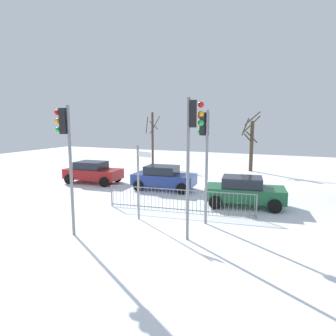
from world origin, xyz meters
TOP-DOWN VIEW (x-y plane):
  - ground_plane at (0.00, 0.00)m, footprint 60.00×60.00m
  - traffic_light_foreground_right at (1.57, 0.44)m, footprint 0.55×0.37m
  - traffic_light_foreground_left at (-2.74, -0.87)m, footprint 0.56×0.36m
  - traffic_light_rear_left at (1.43, 2.37)m, footprint 0.53×0.40m
  - direction_sign_post at (-1.21, 1.71)m, footprint 0.76×0.27m
  - pedestrian_guard_railing at (-0.03, 3.38)m, footprint 6.91×0.92m
  - car_green_near at (2.57, 5.57)m, footprint 4.02×2.41m
  - car_red_far at (-7.85, 7.26)m, footprint 3.92×2.16m
  - car_blue_mid at (-2.60, 7.33)m, footprint 3.94×2.21m
  - bare_tree_left at (1.28, 16.60)m, footprint 1.43×1.57m
  - bare_tree_centre at (-7.89, 16.60)m, footprint 1.48×1.48m

SIDE VIEW (x-z plane):
  - ground_plane at x=0.00m, z-range 0.00..0.00m
  - pedestrian_guard_railing at x=-0.03m, z-range 0.02..1.09m
  - car_green_near at x=2.57m, z-range 0.03..1.50m
  - car_red_far at x=-7.85m, z-range 0.03..1.50m
  - car_blue_mid at x=-2.60m, z-range 0.03..1.50m
  - direction_sign_post at x=-1.21m, z-range 0.19..3.38m
  - bare_tree_left at x=1.28m, z-range -0.11..4.87m
  - bare_tree_centre at x=-7.89m, z-range 0.15..5.14m
  - traffic_light_rear_left at x=1.43m, z-range 1.07..5.70m
  - traffic_light_foreground_left at x=-2.74m, z-range 1.10..5.84m
  - traffic_light_foreground_right at x=1.57m, z-range 1.15..6.13m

